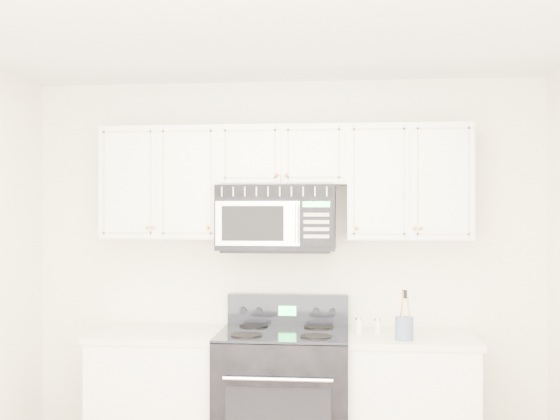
# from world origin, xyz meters

# --- Properties ---
(room) EXTENTS (3.51, 3.51, 2.61)m
(room) POSITION_xyz_m (0.00, 0.00, 1.30)
(room) COLOR #9B7F57
(room) RESTS_ON ground
(base_cabinet_left) EXTENTS (0.86, 0.65, 0.92)m
(base_cabinet_left) POSITION_xyz_m (-0.80, 1.44, 0.43)
(base_cabinet_left) COLOR silver
(base_cabinet_left) RESTS_ON ground
(base_cabinet_right) EXTENTS (0.86, 0.65, 0.92)m
(base_cabinet_right) POSITION_xyz_m (0.80, 1.44, 0.43)
(base_cabinet_right) COLOR silver
(base_cabinet_right) RESTS_ON ground
(range) EXTENTS (0.82, 0.75, 1.14)m
(range) POSITION_xyz_m (0.01, 1.40, 0.48)
(range) COLOR black
(range) RESTS_ON ground
(upper_cabinets) EXTENTS (2.44, 0.37, 0.75)m
(upper_cabinets) POSITION_xyz_m (-0.00, 1.58, 1.93)
(upper_cabinets) COLOR silver
(upper_cabinets) RESTS_ON ground
(microwave) EXTENTS (0.77, 0.44, 0.43)m
(microwave) POSITION_xyz_m (-0.05, 1.55, 1.66)
(microwave) COLOR black
(microwave) RESTS_ON ground
(utensil_crock) EXTENTS (0.11, 0.11, 0.30)m
(utensil_crock) POSITION_xyz_m (0.77, 1.26, 0.99)
(utensil_crock) COLOR #4C5E75
(utensil_crock) RESTS_ON base_cabinet_right
(shaker_salt) EXTENTS (0.05, 0.05, 0.11)m
(shaker_salt) POSITION_xyz_m (0.49, 1.44, 0.97)
(shaker_salt) COLOR silver
(shaker_salt) RESTS_ON base_cabinet_right
(shaker_pepper) EXTENTS (0.04, 0.04, 0.10)m
(shaker_pepper) POSITION_xyz_m (0.62, 1.48, 0.97)
(shaker_pepper) COLOR silver
(shaker_pepper) RESTS_ON base_cabinet_right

